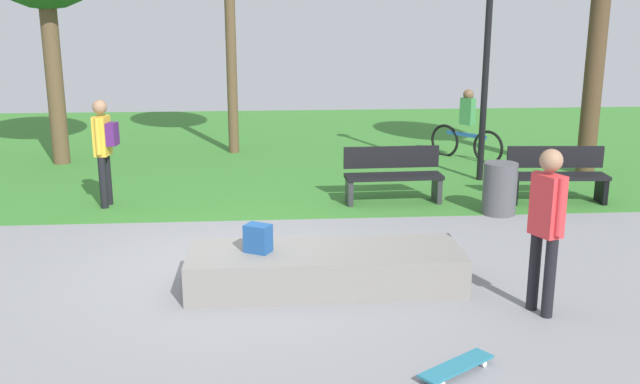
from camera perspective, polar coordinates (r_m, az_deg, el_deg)
The scene contains 12 objects.
ground_plane at distance 8.92m, azimuth -7.17°, elevation -6.07°, with size 28.00×28.00×0.00m, color gray.
grass_lawn at distance 16.66m, azimuth -5.90°, elevation 3.66°, with size 26.60×11.97×0.01m, color #387A2D.
concrete_ledge at distance 8.19m, azimuth 0.43°, elevation -6.17°, with size 3.14×1.03×0.45m, color gray.
backpack_on_ledge at distance 8.04m, azimuth -5.00°, elevation -3.73°, with size 0.28×0.20×0.32m, color #1E4C8C.
skater_performing_trick at distance 7.62m, azimuth 17.73°, elevation -2.05°, with size 0.31×0.40×1.76m.
skateboard_by_ledge at distance 6.55m, azimuth 10.91°, elevation -13.59°, with size 0.77×0.62×0.08m.
park_bench_center_lawn at distance 12.35m, azimuth 18.50°, elevation 1.42°, with size 1.63×0.58×0.91m.
park_bench_far_left at distance 11.76m, azimuth 5.87°, elevation 1.48°, with size 1.61×0.52×0.91m.
lamp_post at distance 13.31m, azimuth 13.36°, elevation 12.77°, with size 0.28×0.28×4.67m.
trash_bin at distance 11.38m, azimuth 14.24°, elevation 0.27°, with size 0.52×0.52×0.81m, color #4C4C51.
pedestrian_with_backpack at distance 11.83m, azimuth -16.97°, elevation 3.78°, with size 0.37×0.43×1.74m.
cyclist_on_bicycle at distance 15.37m, azimuth 11.70°, elevation 4.91°, with size 1.21×1.44×1.52m.
Camera 1 is at (0.48, -8.34, 3.12)m, focal length 39.82 mm.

